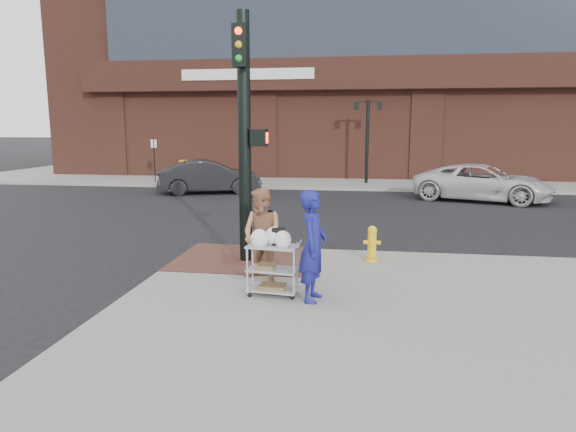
% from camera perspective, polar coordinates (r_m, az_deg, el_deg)
% --- Properties ---
extents(ground, '(220.00, 220.00, 0.00)m').
position_cam_1_polar(ground, '(10.07, -2.90, -6.98)').
color(ground, black).
rests_on(ground, ground).
extents(sidewalk_far, '(65.00, 36.00, 0.15)m').
position_cam_1_polar(sidewalk_far, '(42.86, 22.91, 5.41)').
color(sidewalk_far, gray).
rests_on(sidewalk_far, ground).
extents(brick_curb_ramp, '(2.80, 2.40, 0.01)m').
position_cam_1_polar(brick_curb_ramp, '(11.00, -5.05, -4.69)').
color(brick_curb_ramp, '#502C25').
rests_on(brick_curb_ramp, sidewalk_near).
extents(lamp_post, '(1.32, 0.22, 4.00)m').
position_cam_1_polar(lamp_post, '(25.44, 8.81, 9.19)').
color(lamp_post, black).
rests_on(lamp_post, sidewalk_far).
extents(parking_sign, '(0.05, 0.05, 2.20)m').
position_cam_1_polar(parking_sign, '(26.62, -14.63, 6.07)').
color(parking_sign, black).
rests_on(parking_sign, sidewalk_far).
extents(traffic_signal_pole, '(0.61, 0.51, 5.00)m').
position_cam_1_polar(traffic_signal_pole, '(10.49, -4.78, 9.38)').
color(traffic_signal_pole, black).
rests_on(traffic_signal_pole, sidewalk_near).
extents(woman_blue, '(0.51, 0.70, 1.80)m').
position_cam_1_polar(woman_blue, '(8.20, 2.80, -3.33)').
color(woman_blue, navy).
rests_on(woman_blue, sidewalk_near).
extents(pedestrian_tan, '(1.01, 0.92, 1.69)m').
position_cam_1_polar(pedestrian_tan, '(9.26, -2.81, -2.12)').
color(pedestrian_tan, '#AD7451').
rests_on(pedestrian_tan, sidewalk_near).
extents(sedan_dark, '(4.69, 2.90, 1.46)m').
position_cam_1_polar(sedan_dark, '(22.79, -8.71, 4.34)').
color(sedan_dark, black).
rests_on(sedan_dark, ground).
extents(minivan_white, '(5.69, 3.97, 1.44)m').
position_cam_1_polar(minivan_white, '(21.64, 20.80, 3.48)').
color(minivan_white, silver).
rests_on(minivan_white, ground).
extents(utility_cart, '(0.87, 0.55, 1.14)m').
position_cam_1_polar(utility_cart, '(8.54, -1.73, -5.44)').
color(utility_cart, '#9F9FA4').
rests_on(utility_cart, sidewalk_near).
extents(fire_hydrant, '(0.35, 0.25, 0.75)m').
position_cam_1_polar(fire_hydrant, '(10.80, 9.31, -2.99)').
color(fire_hydrant, yellow).
rests_on(fire_hydrant, sidewalk_near).
extents(newsbox_red, '(0.59, 0.56, 1.11)m').
position_cam_1_polar(newsbox_red, '(26.25, -10.48, 4.98)').
color(newsbox_red, maroon).
rests_on(newsbox_red, sidewalk_far).
extents(newsbox_yellow, '(0.50, 0.47, 1.07)m').
position_cam_1_polar(newsbox_yellow, '(26.60, -11.35, 4.97)').
color(newsbox_yellow, gold).
rests_on(newsbox_yellow, sidewalk_far).
extents(newsbox_blue, '(0.49, 0.47, 0.93)m').
position_cam_1_polar(newsbox_blue, '(25.75, -4.93, 4.81)').
color(newsbox_blue, '#173A96').
rests_on(newsbox_blue, sidewalk_far).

